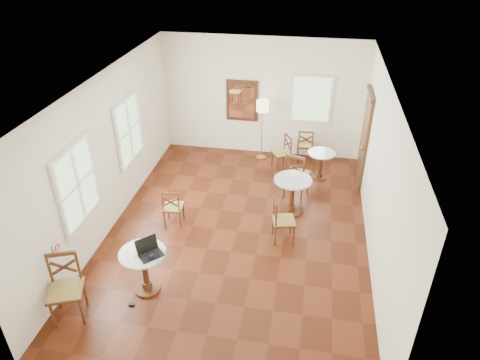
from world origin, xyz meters
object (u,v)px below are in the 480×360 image
(water_glass, at_px, (136,255))
(floor_lamp, at_px, (262,110))
(cafe_table_near, at_px, (144,267))
(mouse, at_px, (141,252))
(chair_near_b, at_px, (66,289))
(chair_near_a, at_px, (173,207))
(chair_back_b, at_px, (282,153))
(cafe_table_back, at_px, (321,162))
(chair_mid_b, at_px, (282,220))
(chair_back_a, at_px, (305,145))
(navy_mug, at_px, (152,257))
(chair_mid_a, at_px, (297,175))
(cafe_table_mid, at_px, (292,192))
(laptop, at_px, (149,250))
(power_adapter, at_px, (131,305))

(water_glass, bearing_deg, floor_lamp, 75.65)
(cafe_table_near, distance_m, mouse, 0.32)
(chair_near_b, bearing_deg, cafe_table_near, 15.27)
(chair_near_a, bearing_deg, chair_back_b, -129.98)
(cafe_table_back, relative_size, chair_near_b, 0.62)
(chair_back_b, relative_size, mouse, 9.09)
(chair_mid_b, distance_m, chair_back_a, 3.33)
(chair_near_a, bearing_deg, navy_mug, 94.72)
(chair_mid_b, xyz_separation_m, chair_back_a, (0.27, 3.32, -0.02))
(mouse, bearing_deg, chair_mid_a, 42.41)
(chair_mid_b, height_order, navy_mug, chair_mid_b)
(chair_near_b, xyz_separation_m, chair_mid_a, (3.21, 4.04, -0.01))
(chair_near_a, relative_size, navy_mug, 8.62)
(cafe_table_back, height_order, mouse, mouse)
(chair_near_a, relative_size, water_glass, 8.46)
(cafe_table_mid, height_order, chair_back_b, chair_back_b)
(floor_lamp, distance_m, laptop, 5.12)
(chair_back_b, bearing_deg, chair_mid_a, -13.01)
(cafe_table_mid, bearing_deg, navy_mug, -125.78)
(chair_near_a, bearing_deg, chair_mid_b, 172.48)
(cafe_table_mid, xyz_separation_m, chair_back_a, (0.16, 2.38, -0.06))
(chair_mid_a, distance_m, navy_mug, 4.00)
(chair_back_b, height_order, floor_lamp, floor_lamp)
(cafe_table_back, distance_m, water_glass, 5.18)
(chair_near_b, distance_m, laptop, 1.34)
(cafe_table_mid, xyz_separation_m, chair_near_b, (-3.16, -3.35, 0.04))
(cafe_table_near, height_order, cafe_table_mid, cafe_table_mid)
(chair_near_b, xyz_separation_m, chair_mid_b, (3.05, 2.41, -0.09))
(chair_back_b, relative_size, floor_lamp, 0.56)
(chair_near_b, relative_size, chair_back_b, 1.27)
(mouse, xyz_separation_m, navy_mug, (0.23, -0.11, 0.02))
(cafe_table_mid, bearing_deg, laptop, -128.08)
(cafe_table_mid, bearing_deg, water_glass, -128.98)
(chair_back_b, relative_size, power_adapter, 10.12)
(cafe_table_back, bearing_deg, chair_near_b, -127.14)
(laptop, bearing_deg, power_adapter, -167.87)
(cafe_table_near, relative_size, mouse, 8.31)
(chair_mid_b, distance_m, power_adapter, 3.07)
(cafe_table_near, bearing_deg, mouse, -179.62)
(laptop, bearing_deg, chair_mid_b, -3.81)
(cafe_table_back, xyz_separation_m, floor_lamp, (-1.50, 0.77, 0.90))
(chair_mid_a, height_order, laptop, chair_mid_a)
(floor_lamp, relative_size, laptop, 3.35)
(mouse, relative_size, power_adapter, 1.11)
(chair_near_a, xyz_separation_m, mouse, (0.08, -1.83, 0.39))
(chair_mid_b, height_order, chair_back_a, chair_mid_b)
(chair_back_a, relative_size, water_glass, 8.89)
(chair_mid_a, distance_m, chair_back_b, 1.25)
(cafe_table_near, distance_m, chair_back_a, 5.54)
(chair_mid_a, bearing_deg, laptop, 74.56)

